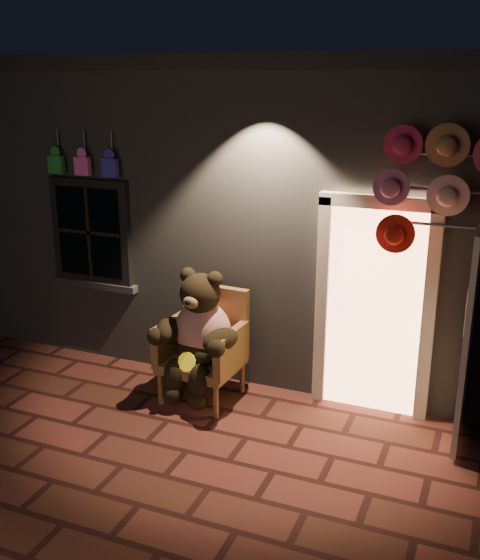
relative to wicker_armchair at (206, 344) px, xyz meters
The scene contains 5 objects.
ground 1.25m from the wicker_armchair, 74.32° to the right, with size 60.00×60.00×0.00m, color #5C2923.
shop_building 3.15m from the wicker_armchair, 84.08° to the left, with size 7.30×5.95×3.51m.
wicker_armchair is the anchor object (origin of this frame).
teddy_bear 0.22m from the wicker_armchair, 92.18° to the right, with size 0.97×0.77×1.34m.
hat_rack 2.99m from the wicker_armchair, ahead, with size 1.60×0.22×2.83m.
Camera 1 is at (2.42, -4.61, 3.29)m, focal length 42.00 mm.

